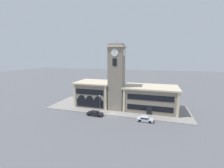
{
  "coord_description": "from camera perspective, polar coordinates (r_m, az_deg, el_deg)",
  "views": [
    {
      "loc": [
        11.52,
        -38.93,
        16.79
      ],
      "look_at": [
        -0.8,
        3.48,
        8.59
      ],
      "focal_mm": 24.0,
      "sensor_mm": 36.0,
      "label": 1
    }
  ],
  "objects": [
    {
      "name": "parked_car_mid",
      "position": [
        41.03,
        12.43,
        -12.85
      ],
      "size": [
        4.16,
        1.97,
        1.3
      ],
      "rotation": [
        0.0,
        0.0,
        -0.03
      ],
      "color": "#B2B7C1",
      "rests_on": "ground_plane"
    },
    {
      "name": "town_hall_left_wing",
      "position": [
        52.55,
        -6.43,
        -3.46
      ],
      "size": [
        12.13,
        9.98,
        8.27
      ],
      "color": "gray",
      "rests_on": "ground_plane"
    },
    {
      "name": "sidewalk_kerb",
      "position": [
        50.57,
        2.13,
        -8.8
      ],
      "size": [
        44.62,
        14.76,
        0.15
      ],
      "color": "gray",
      "rests_on": "ground_plane"
    },
    {
      "name": "parked_car_near",
      "position": [
        44.04,
        -6.59,
        -11.01
      ],
      "size": [
        4.6,
        1.98,
        1.28
      ],
      "rotation": [
        0.0,
        0.0,
        -0.03
      ],
      "color": "black",
      "rests_on": "ground_plane"
    },
    {
      "name": "street_lamp",
      "position": [
        44.5,
        -4.67,
        -6.55
      ],
      "size": [
        0.36,
        0.36,
        5.46
      ],
      "color": "#4C4C51",
      "rests_on": "sidewalk_kerb"
    },
    {
      "name": "town_hall_right_wing",
      "position": [
        48.79,
        14.38,
        -5.23
      ],
      "size": [
        16.47,
        9.98,
        7.62
      ],
      "color": "gray",
      "rests_on": "ground_plane"
    },
    {
      "name": "ground_plane",
      "position": [
        43.93,
        -0.27,
        -11.96
      ],
      "size": [
        300.0,
        300.0,
        0.0
      ],
      "primitive_type": "plane",
      "color": "#56565B"
    },
    {
      "name": "clock_tower",
      "position": [
        46.57,
        1.72,
        2.47
      ],
      "size": [
        5.18,
        5.18,
        21.66
      ],
      "color": "gray",
      "rests_on": "ground_plane"
    }
  ]
}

